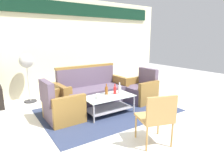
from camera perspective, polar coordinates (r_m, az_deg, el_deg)
name	(u,v)px	position (r m, az deg, el deg)	size (l,w,h in m)	color
ground_plane	(136,124)	(3.84, 7.17, -11.89)	(14.00, 14.00, 0.00)	silver
wall_back	(72,44)	(6.10, -11.86, 11.72)	(6.52, 0.19, 2.80)	beige
rug	(108,110)	(4.48, -1.15, -7.86)	(2.98, 2.04, 0.01)	#2D3856
couch	(92,92)	(4.85, -6.01, -2.38)	(1.82, 0.79, 0.96)	#5B4C60
armchair_left	(62,107)	(4.00, -14.84, -6.70)	(0.71, 0.77, 0.85)	#5B4C60
armchair_right	(140,91)	(5.09, 8.49, -2.02)	(0.74, 0.80, 0.85)	#5B4C60
coffee_table	(109,102)	(4.21, -1.03, -5.46)	(1.10, 0.60, 0.40)	silver
bottle_red	(115,90)	(4.31, 0.88, -1.83)	(0.06, 0.06, 0.23)	red
bottle_clear	(120,89)	(4.32, 2.26, -1.61)	(0.07, 0.07, 0.27)	silver
bottle_brown	(106,90)	(4.27, -1.68, -1.91)	(0.07, 0.07, 0.25)	brown
cup	(98,96)	(4.01, -4.21, -3.60)	(0.08, 0.08, 0.10)	silver
pedestal_fan	(27,64)	(5.30, -24.22, 5.57)	(0.36, 0.36, 1.27)	#2D2D33
wicker_chair	(157,116)	(3.01, 13.30, -9.22)	(0.61, 0.61, 0.84)	#AD844C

